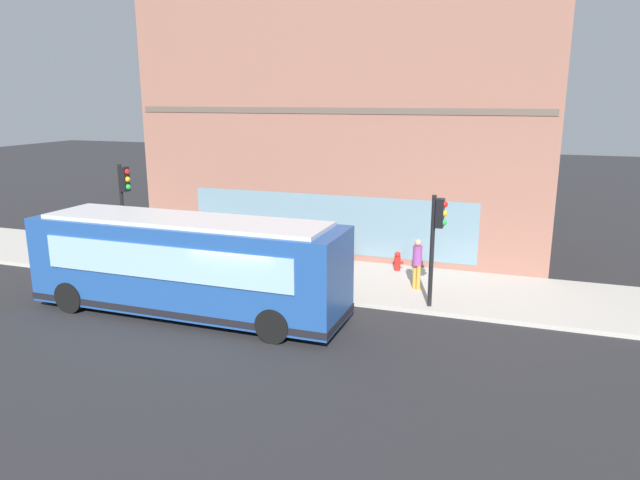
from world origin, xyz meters
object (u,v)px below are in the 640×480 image
at_px(traffic_light_down_block, 124,198).
at_px(pedestrian_near_hydrant, 125,232).
at_px(traffic_light_near_corner, 437,230).
at_px(pedestrian_by_light_pole, 417,260).
at_px(pedestrian_walking_along_curb, 259,250).
at_px(city_bus_nearside, 187,266).
at_px(fire_hydrant, 398,261).
at_px(newspaper_vending_box, 347,254).

height_order(traffic_light_down_block, pedestrian_near_hydrant, traffic_light_down_block).
relative_size(traffic_light_near_corner, pedestrian_near_hydrant, 2.02).
xyz_separation_m(traffic_light_near_corner, pedestrian_by_light_pole, (1.55, 0.83, -1.47)).
bearing_deg(pedestrian_walking_along_curb, city_bus_nearside, 171.80).
height_order(pedestrian_walking_along_curb, pedestrian_near_hydrant, pedestrian_near_hydrant).
xyz_separation_m(traffic_light_near_corner, pedestrian_near_hydrant, (1.90, 13.08, -1.47)).
bearing_deg(city_bus_nearside, traffic_light_near_corner, -69.11).
xyz_separation_m(pedestrian_walking_along_curb, pedestrian_near_hydrant, (0.64, 6.42, 0.08)).
distance_m(pedestrian_near_hydrant, pedestrian_by_light_pole, 12.26).
height_order(city_bus_nearside, pedestrian_walking_along_curb, city_bus_nearside).
distance_m(traffic_light_near_corner, fire_hydrant, 4.55).
relative_size(city_bus_nearside, newspaper_vending_box, 11.18).
bearing_deg(fire_hydrant, newspaper_vending_box, 89.18).
relative_size(traffic_light_near_corner, pedestrian_walking_along_curb, 2.17).
height_order(fire_hydrant, pedestrian_by_light_pole, pedestrian_by_light_pole).
bearing_deg(city_bus_nearside, newspaper_vending_box, -27.55).
distance_m(traffic_light_down_block, pedestrian_by_light_pole, 10.88).
relative_size(fire_hydrant, pedestrian_near_hydrant, 0.42).
distance_m(traffic_light_near_corner, traffic_light_down_block, 11.44).
height_order(traffic_light_down_block, fire_hydrant, traffic_light_down_block).
xyz_separation_m(traffic_light_near_corner, pedestrian_walking_along_curb, (1.26, 6.65, -1.55)).
bearing_deg(traffic_light_down_block, pedestrian_by_light_pole, -81.24).
bearing_deg(traffic_light_down_block, traffic_light_near_corner, -89.58).
bearing_deg(newspaper_vending_box, traffic_light_down_block, 115.97).
distance_m(traffic_light_down_block, fire_hydrant, 10.49).
xyz_separation_m(pedestrian_near_hydrant, newspaper_vending_box, (1.67, -9.15, -0.57)).
relative_size(traffic_light_down_block, fire_hydrant, 5.56).
relative_size(pedestrian_near_hydrant, newspaper_vending_box, 1.96).
xyz_separation_m(traffic_light_down_block, pedestrian_near_hydrant, (1.98, 1.65, -1.84)).
bearing_deg(newspaper_vending_box, pedestrian_walking_along_curb, 130.30).
height_order(fire_hydrant, pedestrian_near_hydrant, pedestrian_near_hydrant).
bearing_deg(traffic_light_near_corner, pedestrian_near_hydrant, 81.75).
bearing_deg(pedestrian_walking_along_curb, pedestrian_near_hydrant, 84.35).
relative_size(pedestrian_walking_along_curb, newspaper_vending_box, 1.83).
relative_size(city_bus_nearside, pedestrian_by_light_pole, 5.68).
distance_m(traffic_light_down_block, newspaper_vending_box, 8.68).
bearing_deg(newspaper_vending_box, city_bus_nearside, 152.45).
relative_size(traffic_light_near_corner, fire_hydrant, 4.83).
xyz_separation_m(traffic_light_down_block, fire_hydrant, (3.62, -9.53, -2.50)).
relative_size(traffic_light_down_block, pedestrian_walking_along_curb, 2.50).
xyz_separation_m(city_bus_nearside, newspaper_vending_box, (6.33, -3.30, -0.95)).
distance_m(traffic_light_down_block, pedestrian_near_hydrant, 3.17).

